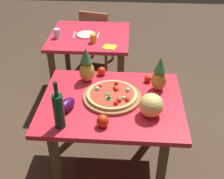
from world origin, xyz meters
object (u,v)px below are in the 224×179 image
pizza (112,94)px  tomato_at_corner (148,79)px  fork_utensil (74,35)px  pizza_board (112,97)px  knife_utensil (98,35)px  drinking_glass_water (57,33)px  drinking_glass_juice (93,38)px  napkin_folded (110,47)px  pineapple_left (87,66)px  bell_pepper (103,121)px  eggplant (66,106)px  pineapple_right (159,76)px  tomato_beside_pepper (102,71)px  melon (151,105)px  display_table (112,110)px  wine_bottle (59,110)px  dining_chair (97,35)px  dinner_plate (86,35)px  background_table (90,44)px

pizza → tomato_at_corner: (0.30, 0.26, -0.01)m
pizza → fork_utensil: 1.33m
pizza_board → knife_utensil: bearing=101.1°
tomato_at_corner → drinking_glass_water: 1.33m
tomato_at_corner → drinking_glass_juice: drinking_glass_juice is taller
napkin_folded → drinking_glass_water: bearing=161.4°
pineapple_left → drinking_glass_water: bearing=117.9°
tomato_at_corner → pizza: bearing=-138.3°
bell_pepper → eggplant: (-0.30, 0.16, 0.00)m
pineapple_right → tomato_beside_pepper: bearing=157.4°
melon → napkin_folded: bearing=109.0°
drinking_glass_juice → knife_utensil: drinking_glass_juice is taller
pizza → napkin_folded: (-0.09, 0.93, -0.04)m
display_table → tomato_beside_pepper: (-0.12, 0.39, 0.14)m
wine_bottle → fork_utensil: size_ratio=2.05×
pineapple_left → fork_utensil: bearing=106.6°
display_table → tomato_beside_pepper: bearing=106.9°
pineapple_right → fork_utensil: size_ratio=1.69×
melon → drinking_glass_water: size_ratio=1.72×
pineapple_right → tomato_at_corner: size_ratio=4.85×
dining_chair → bell_pepper: bearing=110.9°
eggplant → dinner_plate: 1.41m
background_table → drinking_glass_juice: bearing=-70.5°
eggplant → fork_utensil: 1.42m
pizza → dinner_plate: 1.28m
drinking_glass_juice → eggplant: bearing=-92.9°
bell_pepper → wine_bottle: bearing=-176.2°
display_table → drinking_glass_water: (-0.70, 1.17, 0.15)m
melon → knife_utensil: 1.52m
pineapple_left → eggplant: 0.46m
pizza → dinner_plate: bearing=107.4°
dinner_plate → pineapple_right: bearing=-54.6°
tomato_at_corner → drinking_glass_water: (-1.00, 0.87, 0.02)m
pizza → bell_pepper: size_ratio=4.15×
display_table → eggplant: size_ratio=5.63×
wine_bottle → pineapple_right: bearing=35.3°
drinking_glass_water → dinner_plate: drinking_glass_water is taller
eggplant → tomato_beside_pepper: (0.22, 0.54, -0.01)m
wine_bottle → pineapple_left: wine_bottle is taller
melon → napkin_folded: 1.19m
fork_utensil → napkin_folded: fork_utensil is taller
pineapple_right → dinner_plate: bearing=125.4°
dinner_plate → fork_utensil: dinner_plate is taller
pineapple_right → dining_chair: bearing=112.5°
background_table → napkin_folded: size_ratio=6.60×
pizza → fork_utensil: (-0.52, 1.22, -0.04)m
eggplant → pizza: bearing=28.1°
tomato_beside_pepper → dinner_plate: tomato_beside_pepper is taller
bell_pepper → napkin_folded: size_ratio=0.70×
dining_chair → tomato_at_corner: 1.78m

